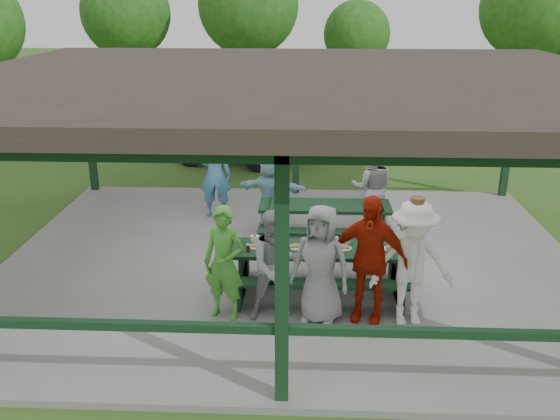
{
  "coord_description": "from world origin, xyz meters",
  "views": [
    {
      "loc": [
        0.24,
        -9.48,
        4.46
      ],
      "look_at": [
        -0.18,
        -0.3,
        1.13
      ],
      "focal_mm": 38.0,
      "sensor_mm": 36.0,
      "label": 1
    }
  ],
  "objects_px": {
    "picnic_table_far": "(325,219)",
    "contestant_white_fedora": "(412,264)",
    "spectator_grey": "(372,188)",
    "pickup_truck": "(316,119)",
    "picnic_table_near": "(320,264)",
    "farm_trailer": "(234,136)",
    "spectator_blue": "(215,174)",
    "contestant_grey_mid": "(321,264)",
    "spectator_lblue": "(271,191)",
    "contestant_green": "(224,263)",
    "contestant_grey_left": "(276,265)",
    "contestant_red": "(369,259)"
  },
  "relations": [
    {
      "from": "spectator_grey",
      "to": "contestant_green",
      "type": "bearing_deg",
      "value": 62.38
    },
    {
      "from": "contestant_white_fedora",
      "to": "contestant_green",
      "type": "bearing_deg",
      "value": 174.04
    },
    {
      "from": "picnic_table_far",
      "to": "spectator_blue",
      "type": "height_order",
      "value": "spectator_blue"
    },
    {
      "from": "contestant_white_fedora",
      "to": "spectator_grey",
      "type": "distance_m",
      "value": 3.55
    },
    {
      "from": "picnic_table_near",
      "to": "spectator_grey",
      "type": "height_order",
      "value": "spectator_grey"
    },
    {
      "from": "picnic_table_near",
      "to": "pickup_truck",
      "type": "relative_size",
      "value": 0.46
    },
    {
      "from": "contestant_green",
      "to": "farm_trailer",
      "type": "bearing_deg",
      "value": 112.57
    },
    {
      "from": "picnic_table_far",
      "to": "contestant_green",
      "type": "xyz_separation_m",
      "value": [
        -1.49,
        -2.78,
        0.36
      ]
    },
    {
      "from": "contestant_green",
      "to": "contestant_grey_left",
      "type": "relative_size",
      "value": 1.04
    },
    {
      "from": "picnic_table_near",
      "to": "contestant_grey_left",
      "type": "xyz_separation_m",
      "value": [
        -0.63,
        -0.75,
        0.33
      ]
    },
    {
      "from": "contestant_grey_left",
      "to": "pickup_truck",
      "type": "relative_size",
      "value": 0.27
    },
    {
      "from": "spectator_grey",
      "to": "pickup_truck",
      "type": "relative_size",
      "value": 0.29
    },
    {
      "from": "spectator_blue",
      "to": "contestant_white_fedora",
      "type": "bearing_deg",
      "value": 129.62
    },
    {
      "from": "pickup_truck",
      "to": "picnic_table_far",
      "type": "bearing_deg",
      "value": 175.65
    },
    {
      "from": "picnic_table_far",
      "to": "spectator_blue",
      "type": "relative_size",
      "value": 1.32
    },
    {
      "from": "picnic_table_near",
      "to": "pickup_truck",
      "type": "height_order",
      "value": "pickup_truck"
    },
    {
      "from": "spectator_lblue",
      "to": "spectator_blue",
      "type": "height_order",
      "value": "spectator_blue"
    },
    {
      "from": "spectator_grey",
      "to": "picnic_table_near",
      "type": "bearing_deg",
      "value": 75.8
    },
    {
      "from": "contestant_red",
      "to": "farm_trailer",
      "type": "relative_size",
      "value": 0.43
    },
    {
      "from": "picnic_table_near",
      "to": "spectator_grey",
      "type": "relative_size",
      "value": 1.6
    },
    {
      "from": "contestant_red",
      "to": "pickup_truck",
      "type": "relative_size",
      "value": 0.31
    },
    {
      "from": "contestant_green",
      "to": "farm_trailer",
      "type": "distance_m",
      "value": 8.88
    },
    {
      "from": "contestant_green",
      "to": "contestant_grey_left",
      "type": "height_order",
      "value": "contestant_green"
    },
    {
      "from": "contestant_grey_left",
      "to": "spectator_blue",
      "type": "bearing_deg",
      "value": 91.29
    },
    {
      "from": "contestant_grey_mid",
      "to": "contestant_green",
      "type": "bearing_deg",
      "value": -162.06
    },
    {
      "from": "spectator_lblue",
      "to": "spectator_blue",
      "type": "distance_m",
      "value": 1.33
    },
    {
      "from": "spectator_grey",
      "to": "contestant_red",
      "type": "bearing_deg",
      "value": 90.42
    },
    {
      "from": "spectator_grey",
      "to": "pickup_truck",
      "type": "xyz_separation_m",
      "value": [
        -1.01,
        7.34,
        -0.12
      ]
    },
    {
      "from": "spectator_grey",
      "to": "farm_trailer",
      "type": "bearing_deg",
      "value": -51.02
    },
    {
      "from": "contestant_grey_left",
      "to": "contestant_white_fedora",
      "type": "bearing_deg",
      "value": -21.11
    },
    {
      "from": "contestant_white_fedora",
      "to": "spectator_grey",
      "type": "bearing_deg",
      "value": 88.27
    },
    {
      "from": "contestant_white_fedora",
      "to": "pickup_truck",
      "type": "height_order",
      "value": "contestant_white_fedora"
    },
    {
      "from": "picnic_table_far",
      "to": "contestant_green",
      "type": "bearing_deg",
      "value": -118.11
    },
    {
      "from": "picnic_table_near",
      "to": "farm_trailer",
      "type": "bearing_deg",
      "value": 105.75
    },
    {
      "from": "spectator_grey",
      "to": "farm_trailer",
      "type": "height_order",
      "value": "spectator_grey"
    },
    {
      "from": "picnic_table_far",
      "to": "contestant_grey_mid",
      "type": "xyz_separation_m",
      "value": [
        -0.13,
        -2.82,
        0.39
      ]
    },
    {
      "from": "farm_trailer",
      "to": "picnic_table_far",
      "type": "bearing_deg",
      "value": -54.97
    },
    {
      "from": "picnic_table_far",
      "to": "contestant_grey_mid",
      "type": "relative_size",
      "value": 1.4
    },
    {
      "from": "picnic_table_far",
      "to": "contestant_white_fedora",
      "type": "xyz_separation_m",
      "value": [
        1.11,
        -2.84,
        0.44
      ]
    },
    {
      "from": "picnic_table_far",
      "to": "contestant_grey_left",
      "type": "xyz_separation_m",
      "value": [
        -0.76,
        -2.75,
        0.33
      ]
    },
    {
      "from": "contestant_grey_mid",
      "to": "contestant_white_fedora",
      "type": "distance_m",
      "value": 1.25
    },
    {
      "from": "spectator_grey",
      "to": "farm_trailer",
      "type": "xyz_separation_m",
      "value": [
        -3.33,
        5.34,
        -0.21
      ]
    },
    {
      "from": "contestant_grey_mid",
      "to": "spectator_grey",
      "type": "height_order",
      "value": "contestant_grey_mid"
    },
    {
      "from": "picnic_table_near",
      "to": "spectator_grey",
      "type": "bearing_deg",
      "value": 68.74
    },
    {
      "from": "spectator_blue",
      "to": "spectator_grey",
      "type": "xyz_separation_m",
      "value": [
        3.16,
        -0.62,
        -0.05
      ]
    },
    {
      "from": "contestant_white_fedora",
      "to": "pickup_truck",
      "type": "xyz_separation_m",
      "value": [
        -1.2,
        10.88,
        -0.18
      ]
    },
    {
      "from": "spectator_lblue",
      "to": "pickup_truck",
      "type": "height_order",
      "value": "pickup_truck"
    },
    {
      "from": "spectator_lblue",
      "to": "spectator_grey",
      "type": "distance_m",
      "value": 1.98
    },
    {
      "from": "contestant_grey_mid",
      "to": "spectator_lblue",
      "type": "bearing_deg",
      "value": 124.18
    },
    {
      "from": "contestant_red",
      "to": "spectator_blue",
      "type": "distance_m",
      "value": 4.93
    }
  ]
}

